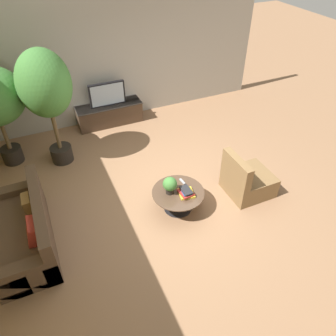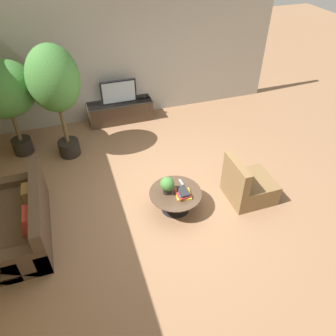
# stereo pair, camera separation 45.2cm
# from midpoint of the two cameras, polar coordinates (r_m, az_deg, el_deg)

# --- Properties ---
(ground_plane) EXTENTS (24.00, 24.00, 0.00)m
(ground_plane) POSITION_cam_midpoint_polar(r_m,az_deg,el_deg) (6.18, -1.46, -4.56)
(ground_plane) COLOR #8C6647
(back_wall_stone) EXTENTS (7.40, 0.12, 3.00)m
(back_wall_stone) POSITION_cam_midpoint_polar(r_m,az_deg,el_deg) (8.09, -11.14, 18.36)
(back_wall_stone) COLOR #A39E93
(back_wall_stone) RESTS_ON ground
(media_console) EXTENTS (1.58, 0.50, 0.51)m
(media_console) POSITION_cam_midpoint_polar(r_m,az_deg,el_deg) (8.26, -11.70, 9.21)
(media_console) COLOR #473323
(media_console) RESTS_ON ground
(television) EXTENTS (0.85, 0.13, 0.55)m
(television) POSITION_cam_midpoint_polar(r_m,az_deg,el_deg) (8.02, -12.18, 12.40)
(television) COLOR black
(television) RESTS_ON media_console
(coffee_table) EXTENTS (0.91, 0.91, 0.39)m
(coffee_table) POSITION_cam_midpoint_polar(r_m,az_deg,el_deg) (5.73, -0.50, -5.13)
(coffee_table) COLOR black
(coffee_table) RESTS_ON ground
(couch_by_wall) EXTENTS (0.84, 1.87, 0.84)m
(couch_by_wall) POSITION_cam_midpoint_polar(r_m,az_deg,el_deg) (5.73, -25.72, -10.08)
(couch_by_wall) COLOR #4C3828
(couch_by_wall) RESTS_ON ground
(armchair_wicker) EXTENTS (0.80, 0.76, 0.86)m
(armchair_wicker) POSITION_cam_midpoint_polar(r_m,az_deg,el_deg) (6.17, 11.51, -2.25)
(armchair_wicker) COLOR brown
(armchair_wicker) RESTS_ON ground
(potted_palm_corner) EXTENTS (0.98, 0.98, 2.38)m
(potted_palm_corner) POSITION_cam_midpoint_polar(r_m,az_deg,el_deg) (6.59, -22.51, 12.70)
(potted_palm_corner) COLOR black
(potted_palm_corner) RESTS_ON ground
(potted_plant_tabletop) EXTENTS (0.25, 0.25, 0.32)m
(potted_plant_tabletop) POSITION_cam_midpoint_polar(r_m,az_deg,el_deg) (5.52, -2.01, -3.01)
(potted_plant_tabletop) COLOR black
(potted_plant_tabletop) RESTS_ON coffee_table
(book_stack) EXTENTS (0.29, 0.31, 0.11)m
(book_stack) POSITION_cam_midpoint_polar(r_m,az_deg,el_deg) (5.58, 0.85, -4.33)
(book_stack) COLOR gold
(book_stack) RESTS_ON coffee_table
(remote_black) EXTENTS (0.05, 0.16, 0.02)m
(remote_black) POSITION_cam_midpoint_polar(r_m,az_deg,el_deg) (5.83, -2.18, -2.54)
(remote_black) COLOR black
(remote_black) RESTS_ON coffee_table
(remote_silver) EXTENTS (0.05, 0.16, 0.02)m
(remote_silver) POSITION_cam_midpoint_polar(r_m,az_deg,el_deg) (5.84, 0.29, -2.41)
(remote_silver) COLOR gray
(remote_silver) RESTS_ON coffee_table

